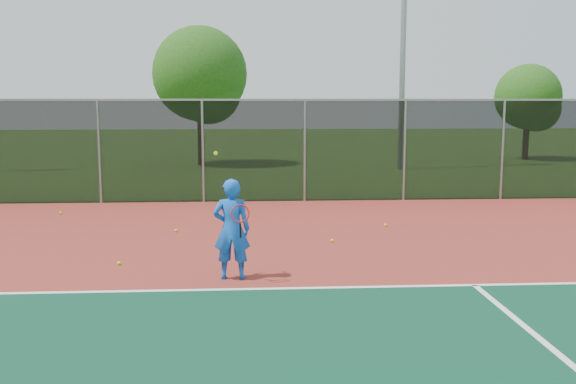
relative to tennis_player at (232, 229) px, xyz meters
name	(u,v)px	position (x,y,z in m)	size (l,w,h in m)	color
ground	(395,365)	(1.95, -3.67, -0.88)	(120.00, 120.00, 0.00)	#2A5016
court_apron	(364,308)	(1.95, -1.67, -0.87)	(30.00, 20.00, 0.02)	maroon
fence_back	(305,149)	(1.95, 8.33, 0.69)	(30.00, 0.06, 3.03)	black
tennis_player	(232,229)	(0.00, 0.00, 0.00)	(0.64, 0.63, 2.15)	blue
practice_ball_0	(176,230)	(-1.38, 3.95, -0.82)	(0.07, 0.07, 0.07)	#C5ED1B
practice_ball_1	(61,213)	(-4.69, 6.45, -0.82)	(0.07, 0.07, 0.07)	#C5ED1B
practice_ball_2	(385,225)	(3.54, 4.29, -0.82)	(0.07, 0.07, 0.07)	#C5ED1B
practice_ball_6	(119,263)	(-2.09, 1.02, -0.82)	(0.07, 0.07, 0.07)	#C5ED1B
practice_ball_7	(332,240)	(2.05, 2.69, -0.82)	(0.07, 0.07, 0.07)	#C5ED1B
tree_back_left	(202,78)	(-1.83, 19.39, 3.12)	(4.34, 4.34, 6.38)	#331D12
tree_back_mid	(530,100)	(14.46, 21.18, 2.14)	(3.28, 3.28, 4.81)	#331D12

